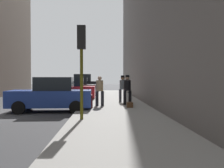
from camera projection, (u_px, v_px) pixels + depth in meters
sidewalk at (116, 111)px, 12.78m from camera, size 4.00×40.00×0.15m
parked_blue_sedan at (52, 95)px, 12.98m from camera, size 4.26×2.17×1.79m
parked_red_hatchback at (69, 90)px, 19.47m from camera, size 4.22×2.10×1.79m
parked_gray_coupe at (76, 87)px, 24.88m from camera, size 4.25×2.15×1.79m
parked_black_suv at (81, 84)px, 30.98m from camera, size 4.67×2.20×2.25m
fire_hydrant at (89, 97)px, 16.05m from camera, size 0.42×0.22×0.70m
traffic_light at (81, 52)px, 9.55m from camera, size 0.32×0.32×3.60m
pedestrian_in_tan_coat at (100, 89)px, 14.30m from camera, size 0.53×0.47×1.71m
pedestrian_with_beanie at (123, 87)px, 16.73m from camera, size 0.51×0.43×1.78m
pedestrian_with_fedora at (127, 88)px, 14.84m from camera, size 0.52×0.46×1.78m
rolling_suitcase at (89, 101)px, 13.52m from camera, size 0.45×0.61×1.04m
duffel_bag at (130, 105)px, 13.57m from camera, size 0.32×0.44×0.28m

